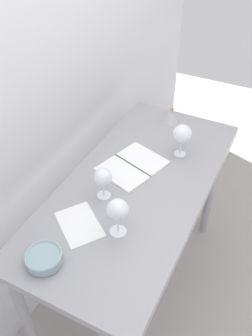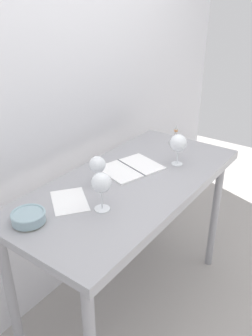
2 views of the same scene
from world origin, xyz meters
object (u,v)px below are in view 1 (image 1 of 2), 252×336
object	(u,v)px
decanter_funnel	(171,116)
tasting_sheet_upper	(79,224)
wine_glass_near_left	(118,210)
wine_glass_near_right	(182,135)
tasting_bowl	(44,258)
open_notebook	(132,166)
wine_glass_far_left	(103,178)

from	to	relation	value
decanter_funnel	tasting_sheet_upper	bearing A→B (deg)	176.23
wine_glass_near_left	decanter_funnel	distance (m)	0.89
tasting_sheet_upper	decanter_funnel	distance (m)	0.92
wine_glass_near_right	decanter_funnel	bearing A→B (deg)	30.45
tasting_sheet_upper	tasting_bowl	size ratio (longest dim) A/B	1.50
wine_glass_near_left	open_notebook	world-z (taller)	wine_glass_near_left
open_notebook	tasting_bowl	world-z (taller)	tasting_bowl
wine_glass_near_right	wine_glass_near_left	size ratio (longest dim) A/B	0.99
tasting_bowl	wine_glass_near_right	bearing A→B (deg)	-14.95
tasting_sheet_upper	tasting_bowl	world-z (taller)	tasting_bowl
wine_glass_near_left	open_notebook	xyz separation A→B (m)	(0.41, 0.13, -0.13)
wine_glass_near_right	wine_glass_far_left	xyz separation A→B (m)	(-0.45, 0.21, -0.02)
tasting_sheet_upper	decanter_funnel	xyz separation A→B (m)	(0.92, -0.06, 0.04)
tasting_bowl	decanter_funnel	distance (m)	1.14
tasting_sheet_upper	tasting_bowl	xyz separation A→B (m)	(-0.22, 0.02, 0.03)
wine_glass_near_left	tasting_sheet_upper	size ratio (longest dim) A/B	0.82
wine_glass_near_right	wine_glass_near_left	distance (m)	0.62
wine_glass_near_right	tasting_sheet_upper	world-z (taller)	wine_glass_near_right
wine_glass_far_left	decanter_funnel	size ratio (longest dim) A/B	1.19
wine_glass_near_left	decanter_funnel	size ratio (longest dim) A/B	1.37
wine_glass_near_left	wine_glass_far_left	bearing A→B (deg)	44.73
wine_glass_near_right	decanter_funnel	world-z (taller)	wine_glass_near_right
wine_glass_far_left	open_notebook	world-z (taller)	wine_glass_far_left
open_notebook	tasting_bowl	size ratio (longest dim) A/B	2.54
tasting_sheet_upper	open_notebook	bearing A→B (deg)	32.22
wine_glass_far_left	open_notebook	xyz separation A→B (m)	(0.25, -0.03, -0.11)
wine_glass_near_left	tasting_bowl	size ratio (longest dim) A/B	1.24
wine_glass_near_right	tasting_sheet_upper	xyz separation A→B (m)	(-0.65, 0.22, -0.13)
tasting_bowl	decanter_funnel	bearing A→B (deg)	-3.89
wine_glass_far_left	tasting_bowl	bearing A→B (deg)	176.56
wine_glass_near_left	tasting_bowl	world-z (taller)	wine_glass_near_left
wine_glass_far_left	decanter_funnel	world-z (taller)	wine_glass_far_left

